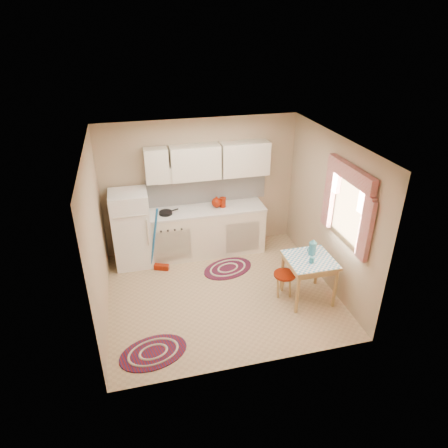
{
  "coord_description": "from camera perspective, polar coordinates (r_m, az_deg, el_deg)",
  "views": [
    {
      "loc": [
        -1.24,
        -5.17,
        4.04
      ],
      "look_at": [
        0.12,
        0.25,
        1.12
      ],
      "focal_mm": 32.0,
      "sensor_mm": 36.0,
      "label": 1
    }
  ],
  "objects": [
    {
      "name": "room_shell",
      "position": [
        6.09,
        0.38,
        3.93
      ],
      "size": [
        3.64,
        3.6,
        2.52
      ],
      "color": "tan",
      "rests_on": "ground"
    },
    {
      "name": "fridge",
      "position": [
        7.23,
        -13.07,
        -0.71
      ],
      "size": [
        0.65,
        0.6,
        1.4
      ],
      "primitive_type": "cube",
      "color": "white",
      "rests_on": "ground"
    },
    {
      "name": "broom",
      "position": [
        6.98,
        -9.22,
        -2.34
      ],
      "size": [
        0.3,
        0.22,
        1.2
      ],
      "primitive_type": null,
      "rotation": [
        0.0,
        0.0,
        -0.39
      ],
      "color": "#1B63AD",
      "rests_on": "ground"
    },
    {
      "name": "base_cabinets",
      "position": [
        7.5,
        -2.93,
        -1.16
      ],
      "size": [
        2.25,
        0.6,
        0.88
      ],
      "primitive_type": "cube",
      "color": "white",
      "rests_on": "ground"
    },
    {
      "name": "countertop",
      "position": [
        7.29,
        -3.02,
        2.02
      ],
      "size": [
        2.27,
        0.62,
        0.04
      ],
      "primitive_type": "cube",
      "color": "silver",
      "rests_on": "base_cabinets"
    },
    {
      "name": "frying_pan",
      "position": [
        7.14,
        -8.33,
        1.58
      ],
      "size": [
        0.31,
        0.31,
        0.05
      ],
      "primitive_type": "cylinder",
      "rotation": [
        0.0,
        0.0,
        0.4
      ],
      "color": "black",
      "rests_on": "countertop"
    },
    {
      "name": "red_kettle",
      "position": [
        7.29,
        -1.08,
        3.09
      ],
      "size": [
        0.2,
        0.18,
        0.2
      ],
      "primitive_type": null,
      "rotation": [
        0.0,
        0.0,
        -0.0
      ],
      "color": "maroon",
      "rests_on": "countertop"
    },
    {
      "name": "red_canister",
      "position": [
        7.32,
        -0.17,
        3.03
      ],
      "size": [
        0.11,
        0.11,
        0.16
      ],
      "primitive_type": "cylinder",
      "rotation": [
        0.0,
        0.0,
        0.02
      ],
      "color": "maroon",
      "rests_on": "countertop"
    },
    {
      "name": "table",
      "position": [
        6.49,
        11.9,
        -7.62
      ],
      "size": [
        0.72,
        0.72,
        0.72
      ],
      "primitive_type": "cube",
      "color": "tan",
      "rests_on": "ground"
    },
    {
      "name": "stool",
      "position": [
        6.55,
        8.55,
        -8.55
      ],
      "size": [
        0.46,
        0.46,
        0.42
      ],
      "primitive_type": "cylinder",
      "rotation": [
        0.0,
        0.0,
        -0.39
      ],
      "color": "maroon",
      "rests_on": "ground"
    },
    {
      "name": "coffee_pot",
      "position": [
        6.35,
        12.54,
        -3.2
      ],
      "size": [
        0.17,
        0.15,
        0.28
      ],
      "primitive_type": null,
      "rotation": [
        0.0,
        0.0,
        0.27
      ],
      "color": "teal",
      "rests_on": "table"
    },
    {
      "name": "mug",
      "position": [
        6.19,
        12.44,
        -5.06
      ],
      "size": [
        0.09,
        0.09,
        0.1
      ],
      "primitive_type": "cylinder",
      "rotation": [
        0.0,
        0.0,
        -0.22
      ],
      "color": "teal",
      "rests_on": "table"
    },
    {
      "name": "rug_center",
      "position": [
        7.22,
        0.55,
        -6.37
      ],
      "size": [
        1.08,
        0.89,
        0.02
      ],
      "primitive_type": null,
      "rotation": [
        0.0,
        0.0,
        0.33
      ],
      "color": "maroon",
      "rests_on": "ground"
    },
    {
      "name": "rug_left",
      "position": [
        5.73,
        -10.05,
        -17.64
      ],
      "size": [
        1.04,
        0.81,
        0.02
      ],
      "primitive_type": null,
      "rotation": [
        0.0,
        0.0,
        0.22
      ],
      "color": "maroon",
      "rests_on": "ground"
    }
  ]
}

